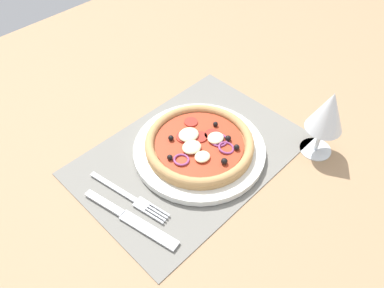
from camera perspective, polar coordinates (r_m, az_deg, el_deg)
The scene contains 7 objects.
ground_plane at distance 77.69cm, azimuth -0.25°, elevation -2.21°, with size 190.00×140.00×2.40cm, color #9E7A56.
placemat at distance 76.63cm, azimuth -0.25°, elevation -1.53°, with size 45.02×30.98×0.40cm, color slate.
plate at distance 76.27cm, azimuth 1.11°, elevation -0.81°, with size 26.61×26.61×1.43cm, color silver.
pizza at distance 74.92cm, azimuth 1.14°, elevation 0.11°, with size 21.71×21.71×2.58cm.
fork at distance 70.29cm, azimuth -9.09°, elevation -8.09°, with size 4.70×17.98×0.44cm.
knife at distance 67.84cm, azimuth -9.26°, elevation -11.12°, with size 5.73×19.91×0.62cm.
wine_glass at distance 74.95cm, azimuth 19.88°, elevation 4.42°, with size 7.20×7.20×14.90cm.
Camera 1 is at (35.78, 35.97, 57.63)cm, focal length 35.29 mm.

